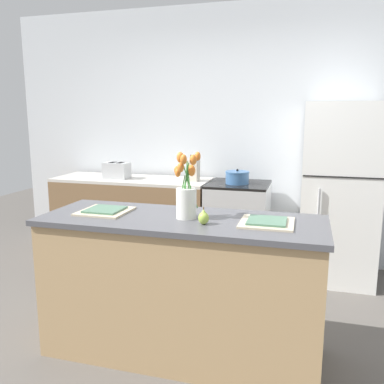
{
  "coord_description": "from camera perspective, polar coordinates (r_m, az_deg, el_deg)",
  "views": [
    {
      "loc": [
        0.75,
        -2.37,
        1.56
      ],
      "look_at": [
        0.0,
        0.25,
        1.05
      ],
      "focal_mm": 38.0,
      "sensor_mm": 36.0,
      "label": 1
    }
  ],
  "objects": [
    {
      "name": "kitchen_island",
      "position": [
        2.72,
        -1.48,
        -13.08
      ],
      "size": [
        1.8,
        0.66,
        0.93
      ],
      "color": "tan",
      "rests_on": "ground_plane"
    },
    {
      "name": "toaster",
      "position": [
        4.42,
        -10.51,
        3.0
      ],
      "size": [
        0.28,
        0.18,
        0.17
      ],
      "color": "#B7BABC",
      "rests_on": "back_counter"
    },
    {
      "name": "pear_figurine",
      "position": [
        2.41,
        1.63,
        -3.59
      ],
      "size": [
        0.06,
        0.06,
        0.11
      ],
      "color": "#9EBC47",
      "rests_on": "kitchen_island"
    },
    {
      "name": "flower_vase",
      "position": [
        2.53,
        -0.78,
        -0.29
      ],
      "size": [
        0.16,
        0.17,
        0.41
      ],
      "color": "silver",
      "rests_on": "kitchen_island"
    },
    {
      "name": "back_counter",
      "position": [
        4.51,
        -8.29,
        -3.7
      ],
      "size": [
        1.68,
        0.6,
        0.89
      ],
      "color": "brown",
      "rests_on": "ground_plane"
    },
    {
      "name": "back_wall",
      "position": [
        4.44,
        6.27,
        7.94
      ],
      "size": [
        5.2,
        0.08,
        2.7
      ],
      "color": "silver",
      "rests_on": "ground_plane"
    },
    {
      "name": "knife_block",
      "position": [
        4.17,
        0.25,
        3.07
      ],
      "size": [
        0.1,
        0.14,
        0.27
      ],
      "color": "beige",
      "rests_on": "back_counter"
    },
    {
      "name": "cooking_pot",
      "position": [
        4.04,
        6.37,
        2.05
      ],
      "size": [
        0.24,
        0.24,
        0.15
      ],
      "color": "#386093",
      "rests_on": "stove_range"
    },
    {
      "name": "refrigerator",
      "position": [
        4.05,
        19.93,
        -0.2
      ],
      "size": [
        0.68,
        0.67,
        1.68
      ],
      "color": "white",
      "rests_on": "ground_plane"
    },
    {
      "name": "ground_plane",
      "position": [
        2.94,
        -1.44,
        -21.39
      ],
      "size": [
        10.0,
        10.0,
        0.0
      ],
      "primitive_type": "plane",
      "color": "#59544F"
    },
    {
      "name": "plate_setting_left",
      "position": [
        2.78,
        -12.12,
        -2.57
      ],
      "size": [
        0.32,
        0.32,
        0.02
      ],
      "color": "beige",
      "rests_on": "kitchen_island"
    },
    {
      "name": "plate_setting_right",
      "position": [
        2.47,
        10.47,
        -4.17
      ],
      "size": [
        0.32,
        0.32,
        0.02
      ],
      "color": "beige",
      "rests_on": "kitchen_island"
    },
    {
      "name": "stove_range",
      "position": [
        4.18,
        6.44,
        -4.81
      ],
      "size": [
        0.6,
        0.61,
        0.89
      ],
      "color": "#B2B5B7",
      "rests_on": "ground_plane"
    }
  ]
}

